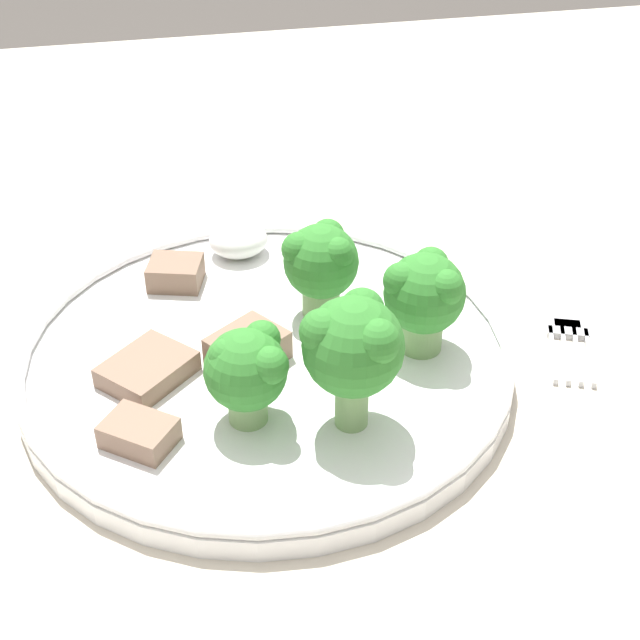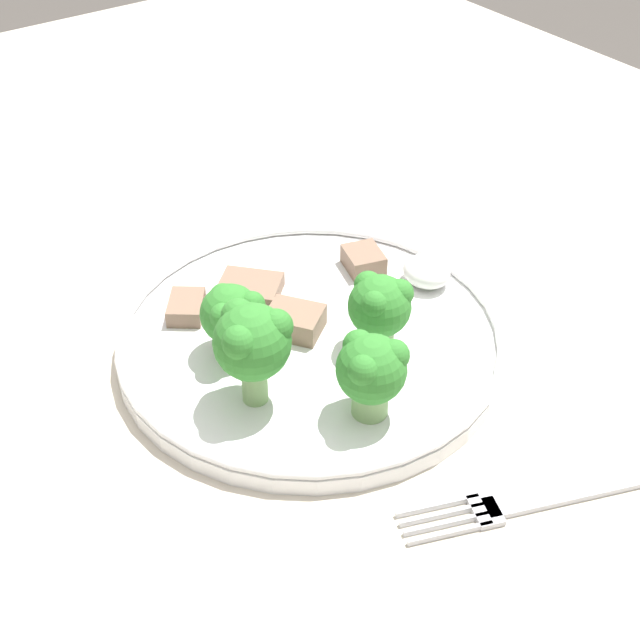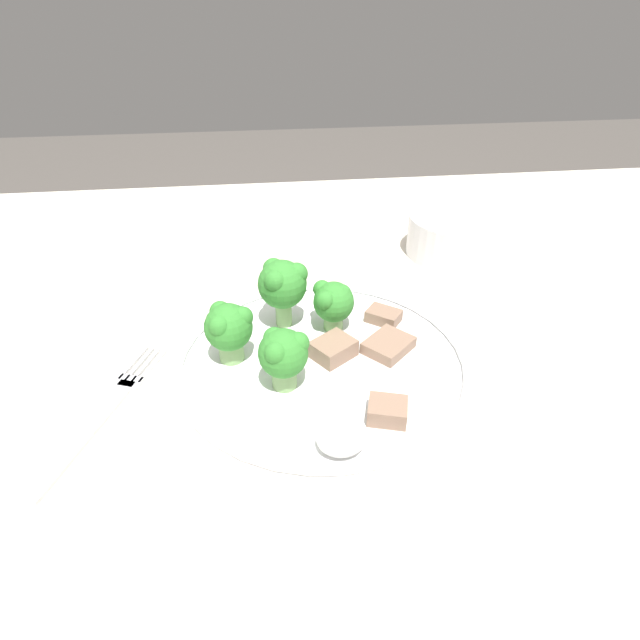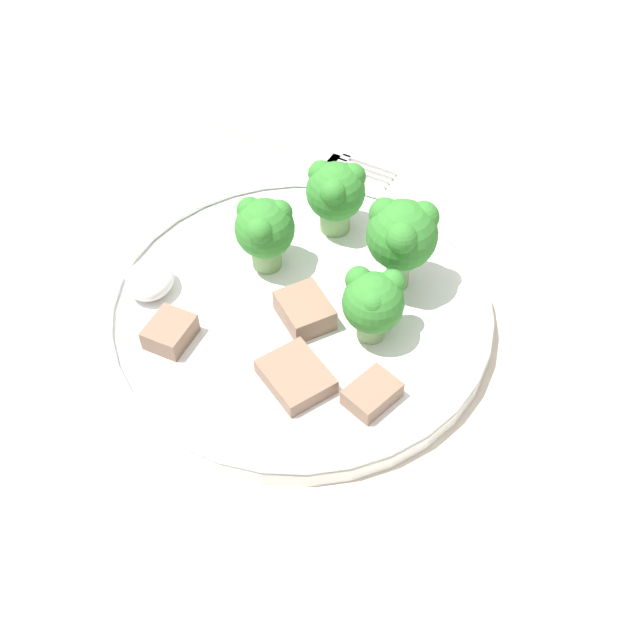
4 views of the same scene
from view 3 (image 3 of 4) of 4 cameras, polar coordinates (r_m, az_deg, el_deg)
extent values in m
cube|color=beige|center=(0.47, 2.77, -8.62)|extent=(1.40, 1.13, 0.03)
cylinder|color=brown|center=(1.29, 27.46, -1.64)|extent=(0.06, 0.06, 0.67)
cylinder|color=white|center=(0.47, 0.25, -5.24)|extent=(0.27, 0.27, 0.01)
torus|color=white|center=(0.46, 0.25, -4.38)|extent=(0.27, 0.27, 0.01)
cube|color=silver|center=(0.45, -25.28, -11.71)|extent=(0.06, 0.13, 0.00)
cube|color=silver|center=(0.49, -20.99, -6.64)|extent=(0.03, 0.02, 0.00)
cube|color=silver|center=(0.50, -18.53, -5.06)|extent=(0.02, 0.05, 0.00)
cube|color=silver|center=(0.50, -19.19, -4.93)|extent=(0.02, 0.05, 0.00)
cube|color=silver|center=(0.51, -19.85, -4.80)|extent=(0.02, 0.05, 0.00)
cube|color=silver|center=(0.51, -20.49, -4.66)|extent=(0.02, 0.05, 0.00)
cylinder|color=silver|center=(0.69, 15.31, 9.32)|extent=(0.13, 0.13, 0.05)
cylinder|color=white|center=(0.70, 15.27, 9.05)|extent=(0.11, 0.11, 0.04)
cylinder|color=#7FA866|center=(0.51, -4.18, 0.96)|extent=(0.02, 0.02, 0.03)
sphere|color=#337F2D|center=(0.49, -4.33, 4.09)|extent=(0.05, 0.05, 0.05)
sphere|color=#337F2D|center=(0.49, -2.67, 5.32)|extent=(0.02, 0.02, 0.02)
sphere|color=#337F2D|center=(0.50, -5.32, 5.84)|extent=(0.02, 0.02, 0.02)
sphere|color=#337F2D|center=(0.47, -5.15, 4.42)|extent=(0.02, 0.02, 0.02)
cylinder|color=#7FA866|center=(0.43, -4.10, -6.43)|extent=(0.02, 0.02, 0.02)
sphere|color=#337F2D|center=(0.42, -4.23, -3.81)|extent=(0.04, 0.04, 0.04)
sphere|color=#337F2D|center=(0.41, -2.52, -2.64)|extent=(0.02, 0.02, 0.02)
sphere|color=#337F2D|center=(0.42, -5.26, -1.93)|extent=(0.02, 0.02, 0.02)
sphere|color=#337F2D|center=(0.40, -5.08, -3.76)|extent=(0.02, 0.02, 0.02)
cylinder|color=#7FA866|center=(0.50, 1.08, -0.14)|extent=(0.02, 0.02, 0.02)
sphere|color=#337F2D|center=(0.49, 1.11, 2.05)|extent=(0.04, 0.04, 0.04)
sphere|color=#337F2D|center=(0.49, 2.54, 3.06)|extent=(0.02, 0.02, 0.02)
sphere|color=#337F2D|center=(0.49, 0.24, 3.55)|extent=(0.02, 0.02, 0.02)
sphere|color=#337F2D|center=(0.48, 0.59, 2.27)|extent=(0.02, 0.02, 0.02)
cylinder|color=#7FA866|center=(0.47, -10.10, -3.37)|extent=(0.02, 0.02, 0.02)
sphere|color=#337F2D|center=(0.45, -10.42, -0.81)|extent=(0.04, 0.04, 0.04)
sphere|color=#337F2D|center=(0.45, -8.87, 0.34)|extent=(0.02, 0.02, 0.02)
sphere|color=#337F2D|center=(0.46, -11.32, 0.95)|extent=(0.02, 0.02, 0.02)
sphere|color=#337F2D|center=(0.44, -11.42, -0.66)|extent=(0.02, 0.02, 0.02)
cube|color=#846651|center=(0.41, 7.71, -10.24)|extent=(0.04, 0.03, 0.02)
cube|color=#846651|center=(0.48, 7.81, -2.86)|extent=(0.06, 0.06, 0.01)
cube|color=#846651|center=(0.52, 7.28, 0.47)|extent=(0.04, 0.04, 0.01)
cube|color=#846651|center=(0.47, 1.52, -3.32)|extent=(0.05, 0.05, 0.02)
ellipsoid|color=white|center=(0.38, 2.39, -13.34)|extent=(0.04, 0.03, 0.02)
camera|label=1|loc=(0.75, 0.77, 34.44)|focal=50.00mm
camera|label=2|loc=(0.73, -44.23, 34.42)|focal=50.00mm
camera|label=4|loc=(0.58, 44.73, 35.86)|focal=42.00mm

